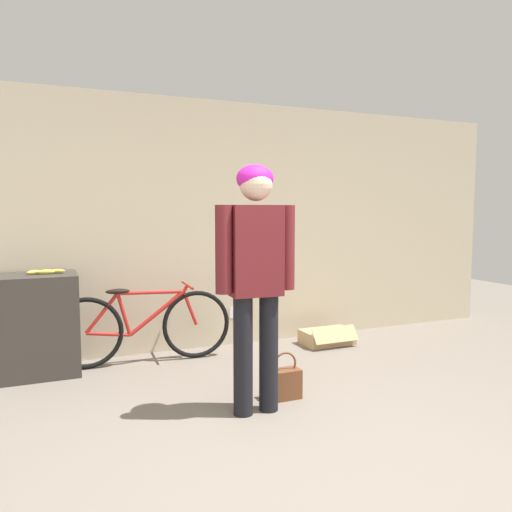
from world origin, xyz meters
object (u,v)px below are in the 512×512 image
Objects in this scene: person at (256,265)px; bicycle at (143,326)px; banana at (45,272)px; cardboard_box at (327,337)px; handbag at (285,382)px.

bicycle is at bearing 112.56° from person.
cardboard_box is at bearing -2.88° from banana.
bicycle is 1.60m from handbag.
person is 3.24× the size of cardboard_box.
handbag is (0.31, 0.15, -0.95)m from person.
handbag reaches higher than cardboard_box.
person is 1.73m from bicycle.
person is at bearing -47.96° from banana.
bicycle is 2.00m from cardboard_box.
person reaches higher than cardboard_box.
handbag is at bearing 28.96° from person.
cardboard_box is (2.81, -0.14, -0.84)m from banana.
bicycle is at bearing 122.52° from handbag.
person is at bearing -153.66° from handbag.
cardboard_box is at bearing 0.07° from bicycle.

